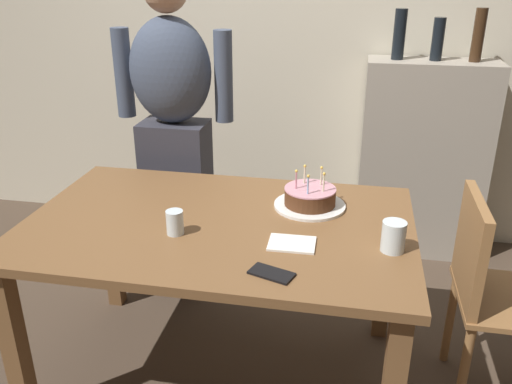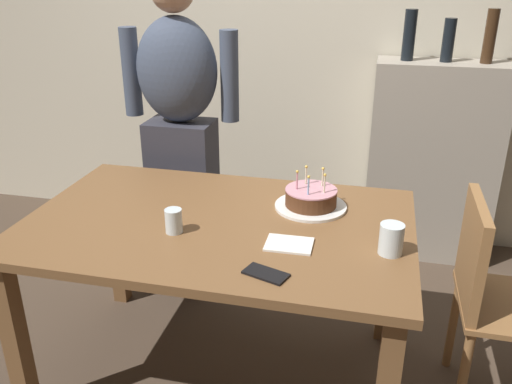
{
  "view_description": "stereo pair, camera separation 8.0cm",
  "coord_description": "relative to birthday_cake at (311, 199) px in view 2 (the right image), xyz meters",
  "views": [
    {
      "loc": [
        0.5,
        -1.81,
        1.66
      ],
      "look_at": [
        0.13,
        0.08,
        0.84
      ],
      "focal_mm": 37.62,
      "sensor_mm": 36.0,
      "label": 1
    },
    {
      "loc": [
        0.58,
        -1.79,
        1.66
      ],
      "look_at": [
        0.13,
        0.08,
        0.84
      ],
      "focal_mm": 37.62,
      "sensor_mm": 36.0,
      "label": 2
    }
  ],
  "objects": [
    {
      "name": "ground_plane",
      "position": [
        -0.34,
        -0.2,
        -0.78
      ],
      "size": [
        10.0,
        10.0,
        0.0
      ],
      "primitive_type": "plane",
      "color": "#47382B"
    },
    {
      "name": "cell_phone",
      "position": [
        -0.07,
        -0.55,
        -0.03
      ],
      "size": [
        0.16,
        0.11,
        0.01
      ],
      "primitive_type": "cube",
      "rotation": [
        0.0,
        0.0,
        -0.33
      ],
      "color": "black",
      "rests_on": "dining_table"
    },
    {
      "name": "dining_table",
      "position": [
        -0.34,
        -0.2,
        -0.13
      ],
      "size": [
        1.5,
        0.96,
        0.74
      ],
      "color": "brown",
      "rests_on": "ground_plane"
    },
    {
      "name": "birthday_cake",
      "position": [
        0.0,
        0.0,
        0.0
      ],
      "size": [
        0.29,
        0.29,
        0.16
      ],
      "color": "white",
      "rests_on": "dining_table"
    },
    {
      "name": "dining_chair",
      "position": [
        0.72,
        -0.11,
        -0.26
      ],
      "size": [
        0.42,
        0.42,
        0.87
      ],
      "rotation": [
        0.0,
        0.0,
        1.57
      ],
      "color": "olive",
      "rests_on": "ground_plane"
    },
    {
      "name": "water_glass_near",
      "position": [
        0.32,
        -0.31,
        0.02
      ],
      "size": [
        0.08,
        0.08,
        0.11
      ],
      "primitive_type": "cylinder",
      "color": "silver",
      "rests_on": "dining_table"
    },
    {
      "name": "shelf_cabinet",
      "position": [
        0.56,
        1.13,
        -0.18
      ],
      "size": [
        0.73,
        0.3,
        1.45
      ],
      "color": "#9E9384",
      "rests_on": "ground_plane"
    },
    {
      "name": "water_glass_far",
      "position": [
        -0.46,
        -0.33,
        0.01
      ],
      "size": [
        0.06,
        0.06,
        0.09
      ],
      "primitive_type": "cylinder",
      "color": "silver",
      "rests_on": "dining_table"
    },
    {
      "name": "napkin_stack",
      "position": [
        -0.03,
        -0.34,
        -0.03
      ],
      "size": [
        0.17,
        0.13,
        0.01
      ],
      "primitive_type": "cube",
      "rotation": [
        0.0,
        0.0,
        0.02
      ],
      "color": "white",
      "rests_on": "dining_table"
    },
    {
      "name": "person_man_bearded",
      "position": [
        -0.75,
        0.5,
        0.1
      ],
      "size": [
        0.61,
        0.27,
        1.66
      ],
      "rotation": [
        0.0,
        0.0,
        3.14
      ],
      "color": "#33333D",
      "rests_on": "ground_plane"
    },
    {
      "name": "back_wall",
      "position": [
        -0.34,
        1.35,
        0.52
      ],
      "size": [
        5.2,
        0.1,
        2.6
      ],
      "primitive_type": "cube",
      "color": "beige",
      "rests_on": "ground_plane"
    }
  ]
}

